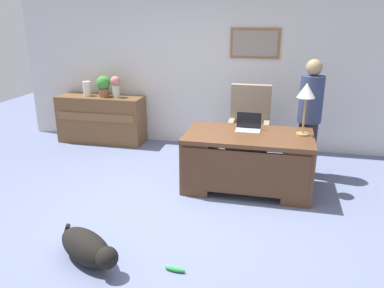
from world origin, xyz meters
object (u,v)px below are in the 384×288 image
Objects in this scene: credenza at (101,119)px; armchair at (249,131)px; desk_lamp at (306,94)px; dog_toy_bone at (175,269)px; dog_lying at (88,248)px; potted_plant at (103,85)px; vase_with_flowers at (116,85)px; desk at (247,160)px; person_standing at (309,118)px; vase_empty at (87,89)px; laptop at (248,126)px.

armchair reaches higher than credenza.
dog_toy_bone is at bearing -118.82° from desk_lamp.
potted_plant reaches higher than dog_lying.
dog_toy_bone is at bearing -59.47° from vase_with_flowers.
person_standing is (0.77, 0.66, 0.44)m from desk.
person_standing is 2.15× the size of dog_lying.
dog_lying is 3.87× the size of dog_toy_bone.
armchair reaches higher than potted_plant.
vase_empty is 1.29× the size of dog_toy_bone.
armchair is 2.96m from vase_empty.
dog_lying is at bearing -120.26° from laptop.
potted_plant is (-3.41, 0.76, 0.18)m from person_standing.
credenza is at bearing 124.42° from dog_toy_bone.
desk is at bearing -27.34° from credenza.
credenza is at bearing -0.32° from vase_empty.
vase_empty is 4.26m from dog_toy_bone.
vase_empty is at bearing 180.00° from vase_with_flowers.
credenza is 2.31× the size of desk_lamp.
potted_plant is at bearing 180.00° from vase_with_flowers.
desk is 3.06m from potted_plant.
desk is 4.44× the size of vase_with_flowers.
credenza reaches higher than dog_lying.
vase_empty is at bearing 127.03° from dog_toy_bone.
dog_toy_bone is at bearing -55.58° from credenza.
person_standing is 3.50m from potted_plant.
person_standing reaches higher than desk_lamp.
person_standing is 5.12× the size of laptop.
desk is 5.06× the size of laptop.
armchair reaches higher than vase_with_flowers.
potted_plant is at bearing 123.37° from dog_toy_bone.
credenza is 0.59m from vase_empty.
person_standing is 0.69m from desk_lamp.
dog_lying is at bearing -66.61° from credenza.
person_standing is 2.96m from dog_toy_bone.
armchair is at bearing 161.47° from person_standing.
person_standing is at bearing -12.17° from credenza.
armchair is 2.44m from vase_with_flowers.
potted_plant is (-1.37, 3.37, 0.87)m from dog_lying.
dog_toy_bone is (-0.38, -2.84, -0.49)m from armchair.
person_standing is 3.27m from vase_with_flowers.
laptop is (-0.79, -0.47, -0.04)m from person_standing.
credenza is 3.60m from person_standing.
dog_lying is at bearing -112.51° from armchair.
desk is at bearing -85.51° from armchair.
desk_lamp is (0.66, 0.13, 0.87)m from desk.
dog_lying is at bearing -63.40° from vase_empty.
vase_with_flowers is (-1.14, 3.37, 0.88)m from dog_lying.
dog_toy_bone is at bearing -103.48° from desk.
armchair is 2.66m from potted_plant.
potted_plant is at bearing 169.55° from armchair.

